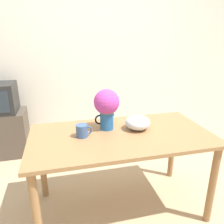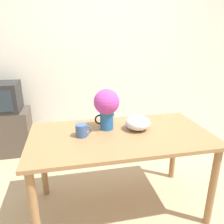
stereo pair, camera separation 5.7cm
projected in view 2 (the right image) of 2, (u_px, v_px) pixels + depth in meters
name	position (u px, v px, depth m)	size (l,w,h in m)	color
ground_plane	(135.00, 214.00, 1.97)	(12.00, 12.00, 0.00)	tan
wall_back	(101.00, 52.00, 3.21)	(8.00, 0.05, 2.60)	silver
table	(121.00, 145.00, 1.85)	(1.50, 0.79, 0.75)	olive
flower_vase	(107.00, 106.00, 1.85)	(0.22, 0.22, 0.35)	#235B9E
coffee_mug	(82.00, 130.00, 1.76)	(0.13, 0.09, 0.10)	#385689
white_bowl	(138.00, 123.00, 1.88)	(0.22, 0.22, 0.12)	silver
tv_stand	(9.00, 132.00, 2.95)	(0.57, 0.42, 0.60)	#4C4238
tv_set	(3.00, 97.00, 2.79)	(0.41, 0.41, 0.37)	black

